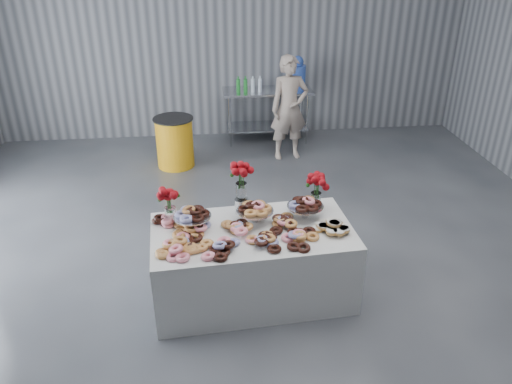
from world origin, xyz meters
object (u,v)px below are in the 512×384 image
(prep_table, at_px, (267,106))
(person, at_px, (289,108))
(water_jug, at_px, (297,74))
(display_table, at_px, (253,263))
(trash_barrel, at_px, (175,142))

(prep_table, relative_size, person, 0.92)
(prep_table, height_order, water_jug, water_jug)
(prep_table, distance_m, water_jug, 0.73)
(prep_table, xyz_separation_m, person, (0.24, -0.77, 0.20))
(prep_table, height_order, person, person)
(water_jug, bearing_deg, display_table, -105.78)
(display_table, bearing_deg, water_jug, 74.22)
(display_table, height_order, trash_barrel, trash_barrel)
(trash_barrel, bearing_deg, display_table, -75.04)
(trash_barrel, bearing_deg, water_jug, 24.44)
(prep_table, xyz_separation_m, trash_barrel, (-1.55, -0.93, -0.23))
(prep_table, bearing_deg, person, -72.52)
(person, bearing_deg, display_table, -112.63)
(display_table, xyz_separation_m, water_jug, (1.18, 4.19, 0.77))
(water_jug, xyz_separation_m, trash_barrel, (-2.05, -0.93, -0.76))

